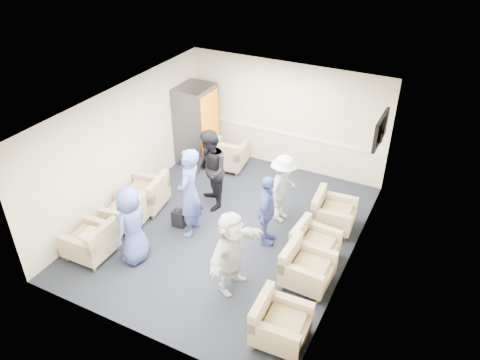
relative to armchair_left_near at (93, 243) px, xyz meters
The scene contains 25 objects.
floor 2.70m from the armchair_left_near, 44.87° to the left, with size 6.00×6.00×0.00m, color black.
ceiling 3.58m from the armchair_left_near, 44.87° to the left, with size 6.00×6.00×0.00m, color silver.
back_wall 5.35m from the armchair_left_near, 68.77° to the left, with size 5.00×0.02×2.70m, color beige.
front_wall 2.43m from the armchair_left_near, 30.24° to the right, with size 5.00×0.02×2.70m, color beige.
left_wall 2.23m from the armchair_left_near, 107.57° to the left, with size 0.02×6.00×2.70m, color beige.
right_wall 4.90m from the armchair_left_near, 23.26° to the left, with size 0.02×6.00×2.70m, color beige.
chair_rail 5.26m from the armchair_left_near, 68.69° to the left, with size 4.98×0.04×0.06m, color white.
tv 5.95m from the armchair_left_near, 40.40° to the left, with size 0.10×1.00×0.58m.
armchair_left_near is the anchor object (origin of this frame).
armchair_left_mid 1.06m from the armchair_left_near, 90.54° to the left, with size 0.89×0.89×0.63m.
armchair_left_far 1.78m from the armchair_left_near, 91.40° to the left, with size 0.98×0.98×0.68m.
armchair_right_near 3.91m from the armchair_left_near, ahead, with size 0.85×0.85×0.65m.
armchair_right_midnear 4.01m from the armchair_left_near, 16.67° to the left, with size 0.84×0.84×0.66m.
armchair_right_midfar 4.17m from the armchair_left_near, 26.11° to the left, with size 0.82×0.82×0.62m.
armchair_right_far 4.78m from the armchair_left_near, 38.15° to the left, with size 0.88×0.88×0.66m.
armchair_corner 4.17m from the armchair_left_near, 80.42° to the left, with size 0.97×0.97×0.69m.
vending_machine 4.21m from the armchair_left_near, 92.65° to the left, with size 0.81×0.95×2.01m.
backpack 1.80m from the armchair_left_near, 58.67° to the left, with size 0.28×0.20×0.46m.
pillow 0.17m from the armchair_left_near, behind, with size 0.41×0.31×0.12m, color beige.
person_front_left 0.95m from the armchair_left_near, 22.31° to the left, with size 0.78×0.51×1.59m, color #4353A2.
person_mid_left 2.06m from the armchair_left_near, 49.51° to the left, with size 0.70×0.46×1.91m, color #4353A2.
person_back_left 2.80m from the armchair_left_near, 64.86° to the left, with size 0.89×0.69×1.82m, color black.
person_back_right 3.91m from the armchair_left_near, 44.94° to the left, with size 0.98×0.57×1.52m, color white.
person_mid_right 3.37m from the armchair_left_near, 34.40° to the left, with size 0.88×0.37×1.51m, color #4353A2.
person_front_right 2.81m from the armchair_left_near, 10.22° to the left, with size 1.46×0.46×1.57m, color silver.
Camera 1 is at (3.72, -6.77, 6.03)m, focal length 35.00 mm.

